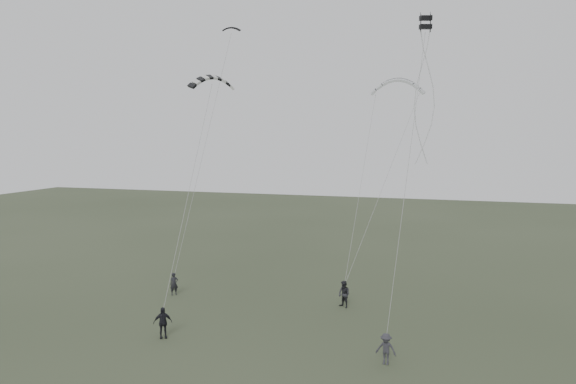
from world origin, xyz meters
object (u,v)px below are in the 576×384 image
(kite_pale_large, at_px, (398,80))
(kite_box, at_px, (426,22))
(flyer_right, at_px, (344,294))
(kite_striped, at_px, (212,77))
(kite_dark_small, at_px, (231,28))
(flyer_left, at_px, (174,284))
(flyer_center, at_px, (163,323))
(flyer_far, at_px, (386,349))

(kite_pale_large, bearing_deg, kite_box, -81.29)
(flyer_right, bearing_deg, kite_striped, -138.66)
(kite_dark_small, xyz_separation_m, kite_box, (14.98, -9.45, -2.24))
(flyer_left, relative_size, flyer_center, 0.90)
(flyer_center, distance_m, kite_box, 21.18)
(flyer_left, relative_size, kite_striped, 0.53)
(flyer_left, relative_size, kite_dark_small, 1.12)
(kite_pale_large, distance_m, kite_striped, 14.72)
(kite_pale_large, relative_size, kite_striped, 1.39)
(flyer_center, height_order, kite_box, kite_box)
(kite_striped, bearing_deg, kite_pale_large, 1.68)
(kite_dark_small, bearing_deg, flyer_right, -44.96)
(flyer_far, xyz_separation_m, kite_pale_large, (-1.62, 17.26, 14.28))
(flyer_left, height_order, kite_striped, kite_striped)
(flyer_right, height_order, flyer_far, flyer_right)
(flyer_center, xyz_separation_m, kite_box, (13.12, 4.79, 15.92))
(kite_striped, relative_size, kite_box, 4.21)
(flyer_center, bearing_deg, flyer_left, 80.04)
(flyer_right, relative_size, flyer_far, 1.12)
(flyer_center, xyz_separation_m, flyer_far, (11.96, 0.04, -0.09))
(flyer_left, xyz_separation_m, kite_pale_large, (13.77, 9.79, 14.26))
(flyer_center, bearing_deg, flyer_far, -34.30)
(flyer_right, xyz_separation_m, kite_box, (4.86, -3.42, 15.92))
(flyer_center, xyz_separation_m, kite_striped, (-0.13, 6.97, 13.72))
(kite_dark_small, bearing_deg, flyer_far, -59.94)
(flyer_left, relative_size, kite_pale_large, 0.38)
(kite_dark_small, height_order, kite_box, kite_dark_small)
(kite_dark_small, xyz_separation_m, kite_striped, (1.72, -7.28, -4.44))
(kite_striped, bearing_deg, kite_box, -52.23)
(kite_striped, bearing_deg, flyer_far, -72.72)
(flyer_far, bearing_deg, kite_dark_small, 140.60)
(flyer_left, relative_size, kite_box, 2.22)
(flyer_center, height_order, kite_pale_large, kite_pale_large)
(flyer_center, relative_size, kite_striped, 0.58)
(flyer_left, xyz_separation_m, flyer_center, (3.42, -7.50, 0.08))
(flyer_right, height_order, kite_box, kite_box)
(flyer_left, distance_m, kite_pale_large, 22.11)
(flyer_far, relative_size, kite_striped, 0.52)
(flyer_left, bearing_deg, flyer_far, -66.72)
(flyer_far, height_order, kite_box, kite_box)
(flyer_right, bearing_deg, kite_box, -2.20)
(kite_striped, bearing_deg, flyer_center, -131.82)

